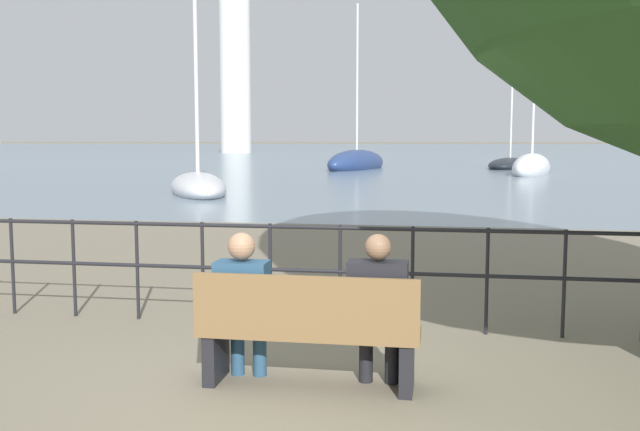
{
  "coord_description": "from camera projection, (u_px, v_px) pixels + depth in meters",
  "views": [
    {
      "loc": [
        0.97,
        -5.27,
        1.9
      ],
      "look_at": [
        0.0,
        0.5,
        1.27
      ],
      "focal_mm": 40.0,
      "sensor_mm": 36.0,
      "label": 1
    }
  ],
  "objects": [
    {
      "name": "sailboat_3",
      "position": [
        532.0,
        167.0,
        38.85
      ],
      "size": [
        3.51,
        6.88,
        11.7
      ],
      "rotation": [
        0.0,
        0.0,
        -0.29
      ],
      "color": "white",
      "rests_on": "ground_plane"
    },
    {
      "name": "sailboat_1",
      "position": [
        198.0,
        184.0,
        25.28
      ],
      "size": [
        4.39,
        6.8,
        11.86
      ],
      "rotation": [
        0.0,
        0.0,
        0.42
      ],
      "color": "silver",
      "rests_on": "ground_plane"
    },
    {
      "name": "sailboat_0",
      "position": [
        357.0,
        163.0,
        45.75
      ],
      "size": [
        4.15,
        8.49,
        10.92
      ],
      "rotation": [
        0.0,
        0.0,
        -0.25
      ],
      "color": "navy",
      "rests_on": "ground_plane"
    },
    {
      "name": "park_bench",
      "position": [
        308.0,
        333.0,
        5.42
      ],
      "size": [
        1.7,
        0.45,
        0.9
      ],
      "color": "brown",
      "rests_on": "ground_plane"
    },
    {
      "name": "harbor_water",
      "position": [
        436.0,
        148.0,
        162.79
      ],
      "size": [
        600.0,
        300.0,
        0.01
      ],
      "color": "slate",
      "rests_on": "ground_plane"
    },
    {
      "name": "promenade_railing",
      "position": [
        340.0,
        260.0,
        7.14
      ],
      "size": [
        14.46,
        0.04,
        1.05
      ],
      "color": "black",
      "rests_on": "ground_plane"
    },
    {
      "name": "seated_person_left",
      "position": [
        243.0,
        299.0,
        5.56
      ],
      "size": [
        0.41,
        0.35,
        1.19
      ],
      "color": "navy",
      "rests_on": "ground_plane"
    },
    {
      "name": "harbor_lighthouse",
      "position": [
        235.0,
        56.0,
        97.84
      ],
      "size": [
        4.21,
        4.21,
        28.51
      ],
      "color": "white",
      "rests_on": "ground_plane"
    },
    {
      "name": "sailboat_4",
      "position": [
        510.0,
        165.0,
        46.76
      ],
      "size": [
        4.15,
        6.35,
        9.51
      ],
      "rotation": [
        0.0,
        0.0,
        -0.3
      ],
      "color": "black",
      "rests_on": "ground_plane"
    },
    {
      "name": "ground_plane",
      "position": [
        309.0,
        385.0,
        5.53
      ],
      "size": [
        1000.0,
        1000.0,
        0.0
      ],
      "primitive_type": "plane",
      "color": "#7A705B"
    },
    {
      "name": "seated_person_right",
      "position": [
        378.0,
        304.0,
        5.39
      ],
      "size": [
        0.45,
        0.35,
        1.2
      ],
      "color": "black",
      "rests_on": "ground_plane"
    }
  ]
}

